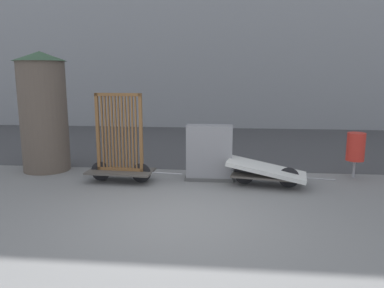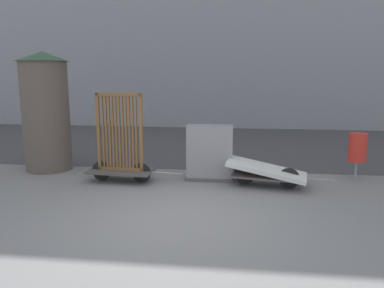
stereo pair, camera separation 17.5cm
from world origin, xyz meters
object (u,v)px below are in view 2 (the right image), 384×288
(utility_cabinet, at_px, (210,154))
(trash_bin, at_px, (358,148))
(advertising_column, at_px, (46,111))
(bike_cart_with_bedframe, at_px, (121,152))
(bike_cart_with_mattress, at_px, (267,171))

(utility_cabinet, height_order, trash_bin, utility_cabinet)
(trash_bin, xyz_separation_m, advertising_column, (-7.71, 0.00, 0.78))
(utility_cabinet, xyz_separation_m, advertising_column, (-4.25, 0.49, 0.93))
(bike_cart_with_bedframe, height_order, bike_cart_with_mattress, bike_cart_with_bedframe)
(bike_cart_with_mattress, height_order, trash_bin, trash_bin)
(utility_cabinet, relative_size, advertising_column, 0.43)
(bike_cart_with_mattress, bearing_deg, bike_cart_with_bedframe, -170.19)
(bike_cart_with_bedframe, height_order, utility_cabinet, bike_cart_with_bedframe)
(utility_cabinet, bearing_deg, bike_cart_with_mattress, -16.53)
(bike_cart_with_bedframe, bearing_deg, advertising_column, 162.00)
(trash_bin, bearing_deg, bike_cart_with_mattress, -158.00)
(utility_cabinet, xyz_separation_m, trash_bin, (3.45, 0.49, 0.15))
(bike_cart_with_bedframe, height_order, trash_bin, bike_cart_with_bedframe)
(trash_bin, bearing_deg, utility_cabinet, -171.97)
(utility_cabinet, relative_size, trash_bin, 1.18)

